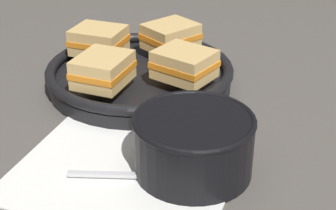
% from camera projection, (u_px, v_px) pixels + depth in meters
% --- Properties ---
extents(ground_plane, '(4.00, 4.00, 0.00)m').
position_uv_depth(ground_plane, '(131.00, 142.00, 0.75)').
color(ground_plane, '#56514C').
extents(napkin, '(0.30, 0.26, 0.00)m').
position_uv_depth(napkin, '(124.00, 170.00, 0.68)').
color(napkin, white).
rests_on(napkin, ground_plane).
extents(soup_bowl, '(0.16, 0.16, 0.08)m').
position_uv_depth(soup_bowl, '(193.00, 141.00, 0.66)').
color(soup_bowl, black).
rests_on(soup_bowl, ground_plane).
extents(spoon, '(0.15, 0.05, 0.01)m').
position_uv_depth(spoon, '(147.00, 175.00, 0.66)').
color(spoon, silver).
rests_on(spoon, napkin).
extents(skillet, '(0.33, 0.33, 0.04)m').
position_uv_depth(skillet, '(140.00, 75.00, 0.90)').
color(skillet, black).
rests_on(skillet, ground_plane).
extents(sandwich_near_left, '(0.09, 0.10, 0.05)m').
position_uv_depth(sandwich_near_left, '(103.00, 70.00, 0.81)').
color(sandwich_near_left, '#DBB26B').
rests_on(sandwich_near_left, skillet).
extents(sandwich_near_right, '(0.11, 0.11, 0.05)m').
position_uv_depth(sandwich_near_right, '(184.00, 64.00, 0.83)').
color(sandwich_near_right, '#DBB26B').
rests_on(sandwich_near_right, skillet).
extents(sandwich_far_left, '(0.12, 0.12, 0.05)m').
position_uv_depth(sandwich_far_left, '(171.00, 36.00, 0.95)').
color(sandwich_far_left, '#DBB26B').
rests_on(sandwich_far_left, skillet).
extents(sandwich_far_right, '(0.10, 0.09, 0.05)m').
position_uv_depth(sandwich_far_right, '(99.00, 40.00, 0.93)').
color(sandwich_far_right, '#DBB26B').
rests_on(sandwich_far_right, skillet).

